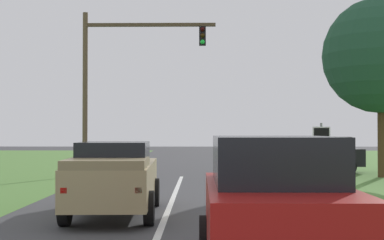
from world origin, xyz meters
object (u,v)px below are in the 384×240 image
keep_moving_sign (321,148)px  oak_tree_right (381,55)px  pickup_truck_lead (115,177)px  traffic_light (118,70)px  crossing_suv_far (320,154)px  red_suv_near (274,205)px

keep_moving_sign → oak_tree_right: oak_tree_right is taller
pickup_truck_lead → traffic_light: traffic_light is taller
keep_moving_sign → crossing_suv_far: size_ratio=0.55×
pickup_truck_lead → red_suv_near: bearing=-61.4°
red_suv_near → oak_tree_right: bearing=67.8°
traffic_light → keep_moving_sign: bearing=-43.0°
traffic_light → oak_tree_right: size_ratio=0.94×
traffic_light → crossing_suv_far: traffic_light is taller
traffic_light → keep_moving_sign: (8.13, -7.58, -3.54)m
red_suv_near → crossing_suv_far: 21.55m
oak_tree_right → crossing_suv_far: bearing=126.7°
keep_moving_sign → crossing_suv_far: bearing=78.5°
pickup_truck_lead → crossing_suv_far: 17.10m
red_suv_near → keep_moving_sign: bearing=74.5°
traffic_light → oak_tree_right: (12.38, -0.72, 0.57)m
pickup_truck_lead → crossing_suv_far: pickup_truck_lead is taller
oak_tree_right → keep_moving_sign: bearing=-121.8°
oak_tree_right → crossing_suv_far: size_ratio=1.91×
traffic_light → crossing_suv_far: 11.19m
pickup_truck_lead → crossing_suv_far: size_ratio=1.23×
red_suv_near → crossing_suv_far: (5.08, 20.94, -0.12)m
red_suv_near → traffic_light: size_ratio=0.57×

